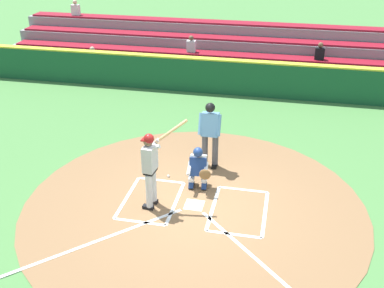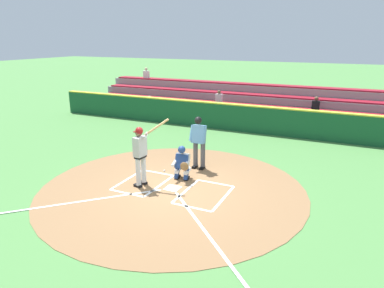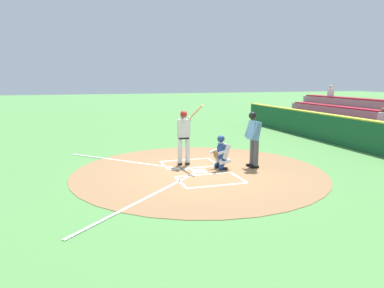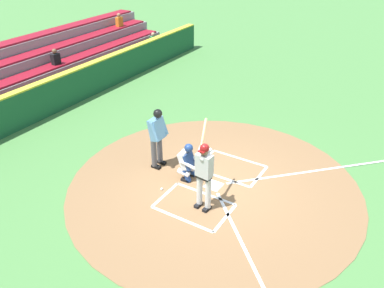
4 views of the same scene
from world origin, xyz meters
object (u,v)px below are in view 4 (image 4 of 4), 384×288
at_px(catcher, 188,161).
at_px(plate_umpire, 157,134).
at_px(batter, 204,171).
at_px(baseball, 162,189).

xyz_separation_m(catcher, plate_umpire, (-0.08, -1.10, 0.49)).
xyz_separation_m(batter, catcher, (-0.89, -1.01, -0.51)).
bearing_deg(batter, baseball, -91.57).
relative_size(batter, baseball, 28.76).
relative_size(catcher, plate_umpire, 0.61).
height_order(batter, plate_umpire, batter).
bearing_deg(baseball, plate_umpire, -140.56).
xyz_separation_m(plate_umpire, baseball, (0.94, 0.77, -1.04)).
distance_m(batter, catcher, 1.44).
bearing_deg(plate_umpire, baseball, 39.44).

